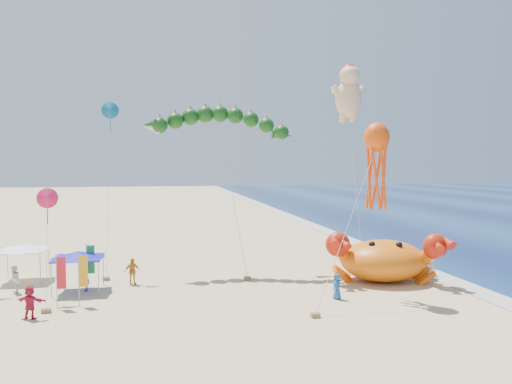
# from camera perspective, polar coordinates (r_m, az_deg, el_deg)

# --- Properties ---
(ground) EXTENTS (320.00, 320.00, 0.00)m
(ground) POSITION_cam_1_polar(r_m,az_deg,el_deg) (35.03, 3.91, -10.82)
(ground) COLOR #D1B784
(ground) RESTS_ON ground
(foam_strip) EXTENTS (320.00, 320.00, 0.00)m
(foam_strip) POSITION_cam_1_polar(r_m,az_deg,el_deg) (39.77, 21.10, -9.32)
(foam_strip) COLOR silver
(foam_strip) RESTS_ON ground
(crab_inflatable) EXTENTS (8.44, 6.78, 3.70)m
(crab_inflatable) POSITION_cam_1_polar(r_m,az_deg,el_deg) (37.56, 14.42, -7.41)
(crab_inflatable) COLOR orange
(crab_inflatable) RESTS_ON ground
(dragon_kite) EXTENTS (11.52, 5.23, 12.73)m
(dragon_kite) POSITION_cam_1_polar(r_m,az_deg,el_deg) (39.61, -4.31, 7.51)
(dragon_kite) COLOR #103D11
(dragon_kite) RESTS_ON ground
(cherub_kite) EXTENTS (2.18, 5.15, 16.72)m
(cherub_kite) POSITION_cam_1_polar(r_m,az_deg,el_deg) (42.74, 10.58, 11.15)
(cherub_kite) COLOR #FDCB9A
(cherub_kite) RESTS_ON ground
(octopus_kite) EXTENTS (6.24, 4.58, 11.13)m
(octopus_kite) POSITION_cam_1_polar(r_m,az_deg,el_deg) (32.64, 13.58, 3.63)
(octopus_kite) COLOR #FF4D0D
(octopus_kite) RESTS_ON ground
(canopy_blue) EXTENTS (3.42, 3.42, 2.71)m
(canopy_blue) POSITION_cam_1_polar(r_m,az_deg,el_deg) (35.51, -19.66, -6.78)
(canopy_blue) COLOR gray
(canopy_blue) RESTS_ON ground
(canopy_white) EXTENTS (3.50, 3.50, 2.71)m
(canopy_white) POSITION_cam_1_polar(r_m,az_deg,el_deg) (40.09, -25.09, -5.77)
(canopy_white) COLOR gray
(canopy_white) RESTS_ON ground
(feather_flags) EXTENTS (7.20, 4.05, 3.20)m
(feather_flags) POSITION_cam_1_polar(r_m,az_deg,el_deg) (33.77, -22.16, -8.09)
(feather_flags) COLOR gray
(feather_flags) RESTS_ON ground
(beachgoers) EXTENTS (29.34, 7.93, 1.88)m
(beachgoers) POSITION_cam_1_polar(r_m,az_deg,el_deg) (33.12, -14.01, -10.10)
(beachgoers) COLOR #B51D3C
(beachgoers) RESTS_ON ground
(small_kites) EXTENTS (9.51, 9.93, 13.28)m
(small_kites) POSITION_cam_1_polar(r_m,az_deg,el_deg) (36.68, -22.55, 2.14)
(small_kites) COLOR #0C5C85
(small_kites) RESTS_ON ground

